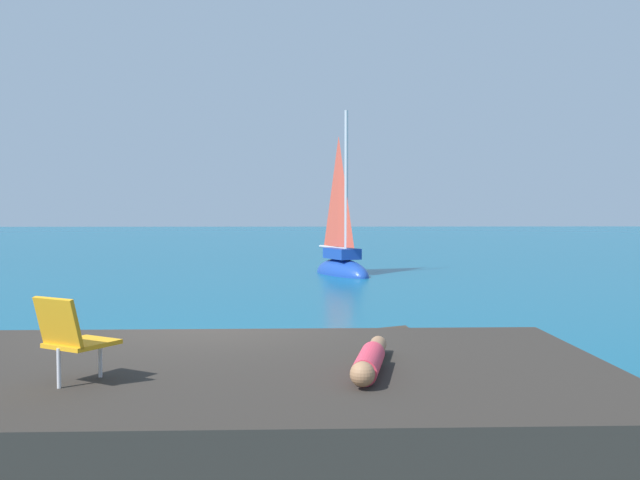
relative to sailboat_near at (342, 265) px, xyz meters
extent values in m
plane|color=#0F5675|center=(-2.67, -13.47, -0.32)|extent=(160.00, 160.00, 0.00)
cube|color=#2D2823|center=(-1.97, -16.00, -0.03)|extent=(7.59, 4.34, 0.57)
cube|color=#302820|center=(-0.41, -13.73, -0.32)|extent=(1.61, 1.41, 0.96)
cube|color=#282C25|center=(-4.67, -13.41, -0.32)|extent=(1.24, 1.09, 0.70)
ellipsoid|color=#193D99|center=(0.01, -0.02, -0.32)|extent=(2.22, 3.22, 1.05)
cube|color=#193D99|center=(0.01, -0.02, 0.38)|extent=(1.22, 1.52, 0.34)
cylinder|color=#B7B7BC|center=(0.13, -0.28, 2.60)|extent=(0.11, 0.11, 4.78)
cylinder|color=#B2B2B7|center=(-0.27, 0.59, 0.54)|extent=(0.87, 1.78, 0.09)
pyramid|color=#DB4C38|center=(-0.10, 0.21, 2.41)|extent=(0.68, 1.42, 3.63)
cylinder|color=#DB384C|center=(-0.69, -16.52, 0.37)|extent=(0.41, 0.93, 0.24)
cylinder|color=#9E704C|center=(-0.55, -15.78, 0.34)|extent=(0.31, 0.72, 0.18)
sphere|color=#9E704C|center=(-0.80, -17.06, 0.39)|extent=(0.22, 0.22, 0.22)
cube|color=orange|center=(-3.30, -16.70, 0.60)|extent=(0.68, 0.69, 0.04)
cube|color=orange|center=(-3.43, -16.92, 0.83)|extent=(0.49, 0.38, 0.45)
cylinder|color=silver|center=(-3.19, -16.52, 0.43)|extent=(0.04, 0.04, 0.35)
cylinder|color=silver|center=(-3.43, -16.92, 0.43)|extent=(0.04, 0.04, 0.35)
camera|label=1|loc=(-1.32, -23.10, 1.81)|focal=39.85mm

